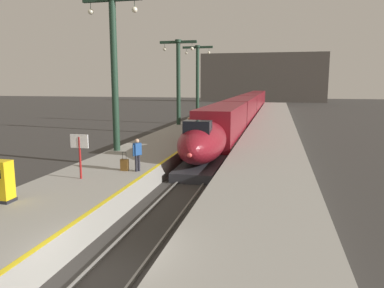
{
  "coord_description": "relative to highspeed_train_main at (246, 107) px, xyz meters",
  "views": [
    {
      "loc": [
        4.55,
        -8.75,
        5.55
      ],
      "look_at": [
        -0.53,
        13.46,
        1.8
      ],
      "focal_mm": 34.89,
      "sensor_mm": 36.0,
      "label": 1
    }
  ],
  "objects": [
    {
      "name": "passenger_mid_platform",
      "position": [
        -2.57,
        -26.51,
        0.07
      ],
      "size": [
        0.37,
        0.52,
        1.69
      ],
      "color": "#23232D",
      "rests_on": "platform_left"
    },
    {
      "name": "ground_plane",
      "position": [
        0.0,
        -47.71,
        -1.97
      ],
      "size": [
        260.0,
        260.0,
        0.0
      ],
      "primitive_type": "plane",
      "color": "#33302D"
    },
    {
      "name": "departure_info_board",
      "position": [
        -4.44,
        -40.85,
        0.59
      ],
      "size": [
        0.9,
        0.1,
        2.12
      ],
      "color": "maroon",
      "rests_on": "platform_left"
    },
    {
      "name": "highspeed_train_main",
      "position": [
        0.0,
        0.0,
        0.0
      ],
      "size": [
        2.92,
        76.08,
        3.6
      ],
      "color": "maroon",
      "rests_on": "ground"
    },
    {
      "name": "rail_main_left",
      "position": [
        -0.75,
        -20.21,
        -1.91
      ],
      "size": [
        0.08,
        110.0,
        0.12
      ],
      "primitive_type": "cube",
      "color": "slate",
      "rests_on": "ground"
    },
    {
      "name": "station_column_distant",
      "position": [
        -5.9,
        -7.53,
        4.68
      ],
      "size": [
        4.0,
        0.68,
        9.32
      ],
      "color": "#1E3828",
      "rests_on": "platform_left"
    },
    {
      "name": "platform_left",
      "position": [
        -4.05,
        -22.96,
        -1.44
      ],
      "size": [
        4.8,
        110.0,
        1.05
      ],
      "primitive_type": "cube",
      "color": "gray",
      "rests_on": "ground"
    },
    {
      "name": "platform_right",
      "position": [
        4.05,
        -22.96,
        -1.44
      ],
      "size": [
        4.8,
        110.0,
        1.05
      ],
      "primitive_type": "cube",
      "color": "gray",
      "rests_on": "ground"
    },
    {
      "name": "station_column_far",
      "position": [
        -5.9,
        -17.34,
        4.5
      ],
      "size": [
        4.0,
        0.68,
        8.98
      ],
      "color": "#1E3828",
      "rests_on": "platform_left"
    },
    {
      "name": "passenger_near_edge",
      "position": [
        -2.35,
        -38.84,
        0.07
      ],
      "size": [
        0.38,
        0.51,
        1.69
      ],
      "color": "#23232D",
      "rests_on": "platform_left"
    },
    {
      "name": "ticket_machine_yellow",
      "position": [
        -5.55,
        -44.68,
        -0.18
      ],
      "size": [
        0.76,
        0.62,
        1.6
      ],
      "color": "yellow",
      "rests_on": "platform_left"
    },
    {
      "name": "rail_main_right",
      "position": [
        0.75,
        -20.21,
        -1.91
      ],
      "size": [
        0.08,
        110.0,
        0.12
      ],
      "primitive_type": "cube",
      "color": "slate",
      "rests_on": "ground"
    },
    {
      "name": "platform_left_safety_stripe",
      "position": [
        -1.77,
        -22.96,
        -0.92
      ],
      "size": [
        0.2,
        107.8,
        0.01
      ],
      "primitive_type": "cube",
      "color": "yellow",
      "rests_on": "platform_left"
    },
    {
      "name": "rolling_suitcase",
      "position": [
        -3.07,
        -38.85,
        -0.61
      ],
      "size": [
        0.4,
        0.22,
        0.98
      ],
      "color": "brown",
      "rests_on": "platform_left"
    },
    {
      "name": "station_column_mid",
      "position": [
        -5.9,
        -33.5,
        5.02
      ],
      "size": [
        4.0,
        0.68,
        9.97
      ],
      "color": "#1E3828",
      "rests_on": "platform_left"
    },
    {
      "name": "terminus_back_wall",
      "position": [
        0.0,
        54.29,
        5.03
      ],
      "size": [
        36.0,
        2.0,
        14.0
      ],
      "primitive_type": "cube",
      "color": "#4C4742",
      "rests_on": "ground"
    }
  ]
}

